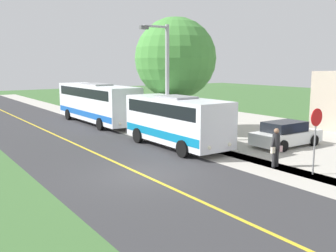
# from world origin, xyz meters

# --- Properties ---
(ground_plane) EXTENTS (120.00, 120.00, 0.00)m
(ground_plane) POSITION_xyz_m (0.00, 0.00, 0.00)
(ground_plane) COLOR #3D6633
(road_surface) EXTENTS (8.00, 100.00, 0.01)m
(road_surface) POSITION_xyz_m (0.00, 0.00, 0.00)
(road_surface) COLOR #333335
(road_surface) RESTS_ON ground
(sidewalk) EXTENTS (2.40, 100.00, 0.01)m
(sidewalk) POSITION_xyz_m (-5.20, 0.00, 0.00)
(sidewalk) COLOR #B2ADA3
(sidewalk) RESTS_ON ground
(road_centre_line) EXTENTS (0.16, 100.00, 0.00)m
(road_centre_line) POSITION_xyz_m (0.00, 0.00, 0.01)
(road_centre_line) COLOR gold
(road_centre_line) RESTS_ON ground
(shuttle_bus_front) EXTENTS (2.71, 7.42, 2.94)m
(shuttle_bus_front) POSITION_xyz_m (-4.53, -3.80, 1.62)
(shuttle_bus_front) COLOR white
(shuttle_bus_front) RESTS_ON ground
(transit_bus_rear) EXTENTS (2.73, 10.55, 3.20)m
(transit_bus_rear) POSITION_xyz_m (-4.54, -14.68, 1.76)
(transit_bus_rear) COLOR white
(transit_bus_rear) RESTS_ON ground
(pedestrian_with_bags) EXTENTS (0.72, 0.34, 1.82)m
(pedestrian_with_bags) POSITION_xyz_m (-5.73, 2.36, 0.99)
(pedestrian_with_bags) COLOR #262628
(pedestrian_with_bags) RESTS_ON ground
(stop_sign) EXTENTS (0.76, 0.07, 2.88)m
(stop_sign) POSITION_xyz_m (-6.10, 4.12, 1.96)
(stop_sign) COLOR slate
(stop_sign) RESTS_ON ground
(street_light_pole) EXTENTS (1.97, 0.24, 7.03)m
(street_light_pole) POSITION_xyz_m (-4.86, -5.39, 3.92)
(street_light_pole) COLOR #9E9EA3
(street_light_pole) RESTS_ON ground
(parked_car_near) EXTENTS (4.42, 2.05, 1.45)m
(parked_car_near) POSITION_xyz_m (-9.89, -0.34, 0.69)
(parked_car_near) COLOR white
(parked_car_near) RESTS_ON ground
(tree_curbside) EXTENTS (5.58, 5.58, 7.91)m
(tree_curbside) POSITION_xyz_m (-7.40, -7.86, 5.11)
(tree_curbside) COLOR #4C3826
(tree_curbside) RESTS_ON ground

